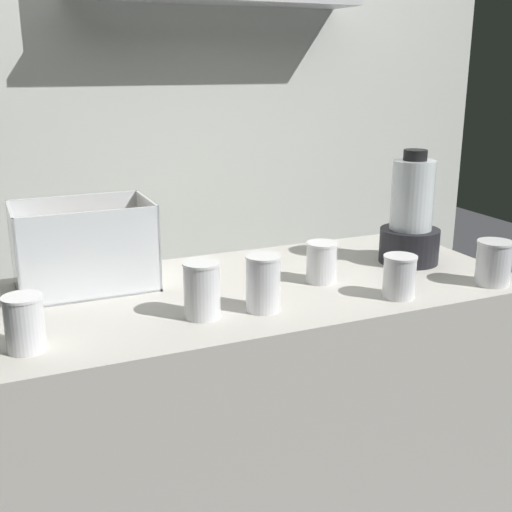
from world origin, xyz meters
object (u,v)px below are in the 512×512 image
Objects in this scene: carrot_display_bin at (86,261)px; juice_cup_pomegranate_middle at (263,286)px; juice_cup_beet_right at (322,264)px; juice_cup_beet_left at (202,294)px; blender_pitcher at (411,219)px; juice_cup_orange_rightmost at (493,265)px; juice_cup_pomegranate_far_left at (25,326)px; juice_cup_carrot_far_right at (399,279)px.

carrot_display_bin reaches higher than juice_cup_pomegranate_middle.
carrot_display_bin is 3.18× the size of juice_cup_beet_right.
juice_cup_pomegranate_middle is at bearing -6.54° from juice_cup_beet_left.
juice_cup_beet_left is (-0.70, -0.17, -0.07)m from blender_pitcher.
juice_cup_orange_rightmost reaches higher than juice_cup_beet_right.
blender_pitcher is 3.03× the size of juice_cup_beet_right.
juice_cup_beet_left is 0.98× the size of juice_cup_pomegranate_middle.
juice_cup_orange_rightmost is at bearing -6.32° from juice_cup_beet_left.
blender_pitcher is 2.50× the size of juice_cup_beet_left.
juice_cup_pomegranate_far_left is 0.87× the size of juice_cup_pomegranate_middle.
blender_pitcher is 1.11m from juice_cup_pomegranate_far_left.
blender_pitcher is (0.91, -0.15, 0.06)m from carrot_display_bin.
juice_cup_carrot_far_right is (0.70, -0.39, -0.02)m from carrot_display_bin.
juice_cup_beet_left reaches higher than juice_cup_pomegranate_far_left.
juice_cup_carrot_far_right is at bearing -8.24° from juice_cup_beet_left.
juice_cup_pomegranate_far_left reaches higher than juice_cup_beet_right.
juice_cup_pomegranate_far_left is 0.89× the size of juice_cup_beet_left.
blender_pitcher is 0.59m from juice_cup_pomegranate_middle.
juice_cup_carrot_far_right is (0.12, -0.18, -0.00)m from juice_cup_beet_right.
carrot_display_bin is 2.56× the size of juice_cup_pomegranate_middle.
carrot_display_bin reaches higher than juice_cup_orange_rightmost.
carrot_display_bin is 1.05× the size of blender_pitcher.
juice_cup_beet_left is at bearing 173.68° from juice_cup_orange_rightmost.
juice_cup_beet_left is (0.39, 0.03, 0.00)m from juice_cup_pomegranate_far_left.
juice_cup_pomegranate_middle is at bearing 173.73° from juice_cup_orange_rightmost.
juice_cup_pomegranate_far_left reaches higher than juice_cup_carrot_far_right.
blender_pitcher is 0.28m from juice_cup_orange_rightmost.
carrot_display_bin is 2.94× the size of juice_cup_orange_rightmost.
juice_cup_pomegranate_middle is at bearing 1.23° from juice_cup_pomegranate_far_left.
juice_cup_pomegranate_middle is at bearing -161.46° from blender_pitcher.
blender_pitcher reaches higher than juice_cup_beet_left.
juice_cup_beet_left is at bearing 4.16° from juice_cup_pomegranate_far_left.
carrot_display_bin is 2.96× the size of juice_cup_pomegranate_far_left.
blender_pitcher is at bearing 49.38° from juice_cup_carrot_far_right.
juice_cup_pomegranate_middle is 1.25× the size of juice_cup_carrot_far_right.
juice_cup_orange_rightmost is (1.17, -0.06, -0.00)m from juice_cup_pomegranate_far_left.
juice_cup_pomegranate_middle is (0.53, 0.01, 0.01)m from juice_cup_pomegranate_far_left.
blender_pitcher is at bearing 10.27° from juice_cup_pomegranate_far_left.
juice_cup_pomegranate_middle is at bearing -43.27° from carrot_display_bin.
juice_cup_carrot_far_right is at bearing 176.99° from juice_cup_orange_rightmost.
blender_pitcher is at bearing 13.57° from juice_cup_beet_left.
juice_cup_pomegranate_middle is at bearing 171.06° from juice_cup_carrot_far_right.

